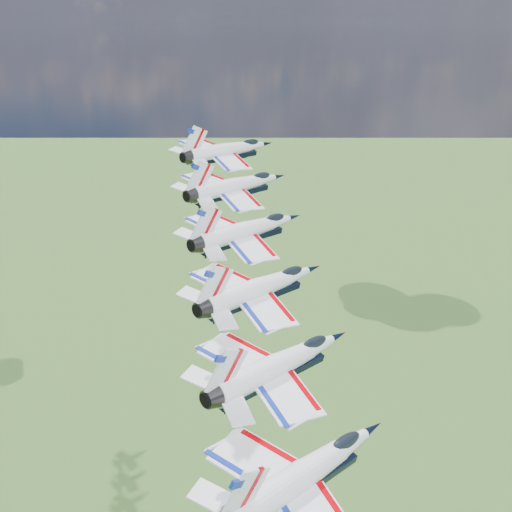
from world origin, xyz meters
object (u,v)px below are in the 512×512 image
Objects in this scene: jet_4 at (282,363)px; jet_5 at (309,471)px; jet_0 at (230,150)px; jet_3 at (264,286)px; jet_2 at (249,229)px; jet_1 at (239,185)px.

jet_5 is at bearing -35.25° from jet_4.
jet_4 is at bearing -35.25° from jet_0.
jet_2 is at bearing 144.75° from jet_3.
jet_0 is at bearing 144.75° from jet_1.
jet_4 is at bearing -35.25° from jet_1.
jet_0 reaches higher than jet_4.
jet_3 is at bearing 144.75° from jet_4.
jet_1 is 22.40m from jet_3.
jet_3 is at bearing -35.25° from jet_2.
jet_2 is 1.00× the size of jet_3.
jet_0 is 1.00× the size of jet_2.
jet_1 is 33.61m from jet_4.
jet_2 is at bearing 144.75° from jet_4.
jet_0 is 56.01m from jet_5.
jet_3 is at bearing 144.75° from jet_5.
jet_5 is at bearing -35.25° from jet_0.
jet_0 reaches higher than jet_5.
jet_2 reaches higher than jet_5.
jet_5 is (37.48, -39.61, -12.78)m from jet_0.
jet_2 is 22.40m from jet_4.
jet_4 is (29.99, -31.69, -10.23)m from jet_0.
jet_0 is 1.00× the size of jet_1.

